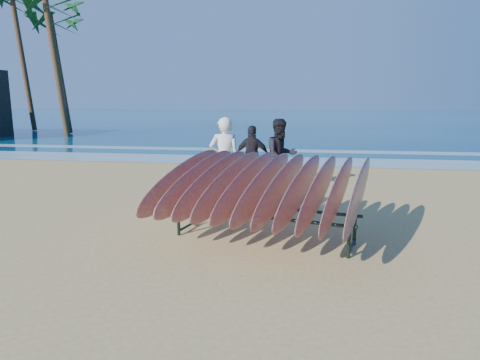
{
  "coord_description": "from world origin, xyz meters",
  "views": [
    {
      "loc": [
        1.19,
        -6.67,
        2.38
      ],
      "look_at": [
        0.0,
        0.8,
        0.95
      ],
      "focal_mm": 32.0,
      "sensor_mm": 36.0,
      "label": 1
    }
  ],
  "objects_px": {
    "person_white": "(225,159)",
    "person_dark_b": "(252,157)",
    "palm_left": "(52,10)",
    "palm_right": "(18,3)",
    "person_dark_a": "(281,155)",
    "palm_mid": "(57,26)",
    "surfboard_rack": "(264,186)"
  },
  "relations": [
    {
      "from": "person_white",
      "to": "person_dark_b",
      "type": "bearing_deg",
      "value": -114.77
    },
    {
      "from": "person_dark_b",
      "to": "palm_left",
      "type": "height_order",
      "value": "palm_left"
    },
    {
      "from": "palm_right",
      "to": "person_dark_b",
      "type": "bearing_deg",
      "value": -43.08
    },
    {
      "from": "person_dark_a",
      "to": "palm_mid",
      "type": "distance_m",
      "value": 23.75
    },
    {
      "from": "person_dark_b",
      "to": "palm_mid",
      "type": "distance_m",
      "value": 22.94
    },
    {
      "from": "palm_left",
      "to": "palm_mid",
      "type": "xyz_separation_m",
      "value": [
        -1.27,
        2.44,
        -0.48
      ]
    },
    {
      "from": "person_dark_a",
      "to": "palm_mid",
      "type": "relative_size",
      "value": 0.24
    },
    {
      "from": "person_dark_a",
      "to": "palm_left",
      "type": "height_order",
      "value": "palm_left"
    },
    {
      "from": "surfboard_rack",
      "to": "person_dark_a",
      "type": "xyz_separation_m",
      "value": [
        0.02,
        4.04,
        0.01
      ]
    },
    {
      "from": "person_dark_b",
      "to": "palm_left",
      "type": "bearing_deg",
      "value": -39.33
    },
    {
      "from": "person_white",
      "to": "palm_mid",
      "type": "relative_size",
      "value": 0.25
    },
    {
      "from": "palm_left",
      "to": "palm_right",
      "type": "xyz_separation_m",
      "value": [
        -5.59,
        4.77,
        1.55
      ]
    },
    {
      "from": "person_dark_b",
      "to": "palm_left",
      "type": "xyz_separation_m",
      "value": [
        -13.95,
        13.5,
        6.84
      ]
    },
    {
      "from": "person_dark_b",
      "to": "surfboard_rack",
      "type": "bearing_deg",
      "value": 104.58
    },
    {
      "from": "person_dark_b",
      "to": "palm_right",
      "type": "height_order",
      "value": "palm_right"
    },
    {
      "from": "person_dark_a",
      "to": "palm_left",
      "type": "xyz_separation_m",
      "value": [
        -14.75,
        13.94,
        6.73
      ]
    },
    {
      "from": "palm_mid",
      "to": "palm_right",
      "type": "relative_size",
      "value": 0.79
    },
    {
      "from": "person_dark_b",
      "to": "palm_mid",
      "type": "bearing_deg",
      "value": -41.6
    },
    {
      "from": "person_dark_b",
      "to": "palm_left",
      "type": "relative_size",
      "value": 0.2
    },
    {
      "from": "surfboard_rack",
      "to": "palm_left",
      "type": "distance_m",
      "value": 24.2
    },
    {
      "from": "palm_mid",
      "to": "person_dark_a",
      "type": "bearing_deg",
      "value": -45.65
    },
    {
      "from": "surfboard_rack",
      "to": "palm_mid",
      "type": "bearing_deg",
      "value": 141.29
    },
    {
      "from": "person_dark_b",
      "to": "palm_left",
      "type": "distance_m",
      "value": 20.58
    },
    {
      "from": "palm_mid",
      "to": "palm_left",
      "type": "bearing_deg",
      "value": -62.6
    },
    {
      "from": "person_dark_a",
      "to": "person_dark_b",
      "type": "distance_m",
      "value": 0.92
    },
    {
      "from": "person_white",
      "to": "palm_right",
      "type": "distance_m",
      "value": 28.78
    },
    {
      "from": "person_white",
      "to": "palm_left",
      "type": "bearing_deg",
      "value": -57.65
    },
    {
      "from": "surfboard_rack",
      "to": "palm_right",
      "type": "relative_size",
      "value": 0.37
    },
    {
      "from": "person_white",
      "to": "palm_left",
      "type": "distance_m",
      "value": 21.36
    },
    {
      "from": "person_dark_a",
      "to": "palm_right",
      "type": "distance_m",
      "value": 28.85
    },
    {
      "from": "person_dark_b",
      "to": "palm_mid",
      "type": "relative_size",
      "value": 0.21
    },
    {
      "from": "person_white",
      "to": "palm_right",
      "type": "height_order",
      "value": "palm_right"
    }
  ]
}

